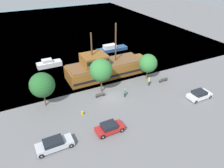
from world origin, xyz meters
name	(u,v)px	position (x,y,z in m)	size (l,w,h in m)	color
ground_plane	(110,97)	(0.00, 0.00, 0.00)	(160.00, 160.00, 0.00)	slate
water_surface	(50,30)	(0.00, 44.00, 0.00)	(80.00, 80.00, 0.00)	slate
pirate_ship	(104,67)	(2.53, 7.62, 1.77)	(16.51, 5.19, 10.16)	brown
moored_boat_dockside	(111,49)	(9.71, 18.80, 0.62)	(7.89, 2.17, 1.69)	navy
moored_boat_outer	(49,64)	(-6.37, 16.76, 0.66)	(5.19, 1.88, 1.71)	silver
parked_car_curb_front	(54,144)	(-11.17, -7.06, 0.69)	(4.51, 1.84, 1.38)	#B7BCC6
parked_car_curb_mid	(199,95)	(13.09, -6.96, 0.69)	(4.07, 2.01, 1.39)	white
parked_car_curb_rear	(109,128)	(-3.84, -7.49, 0.70)	(3.83, 1.85, 1.39)	#B21E1E
fire_hydrant	(82,113)	(-5.86, -2.42, 0.41)	(0.42, 0.25, 0.76)	yellow
bench_promenade_east	(100,95)	(-1.45, 0.88, 0.43)	(1.51, 0.45, 0.85)	#4C4742
bench_promenade_west	(163,80)	(11.35, 0.19, 0.43)	(1.64, 0.45, 0.85)	#4C4742
pedestrian_walking_near	(149,81)	(8.13, 0.34, 0.82)	(0.32, 0.32, 1.63)	#232838
pedestrian_walking_far	(125,93)	(2.27, -0.94, 0.78)	(0.32, 0.32, 1.55)	#232838
tree_row_east	(42,85)	(-10.18, 2.63, 3.74)	(3.85, 3.85, 5.67)	brown
tree_row_mideast	(101,70)	(-0.54, 2.30, 4.23)	(3.86, 3.86, 6.17)	brown
tree_row_midwest	(148,63)	(9.23, 2.63, 3.29)	(3.50, 3.50, 5.04)	brown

